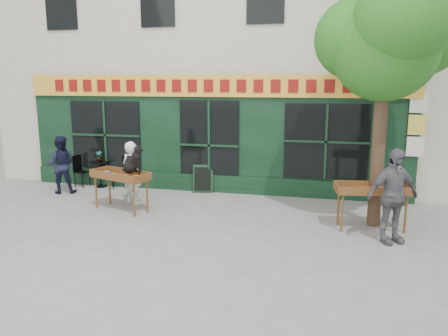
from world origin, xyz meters
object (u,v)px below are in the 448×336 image
Objects in this scene: woman at (132,173)px; book_cart_right at (372,192)px; book_cart_center at (120,178)px; dog at (132,160)px; man_left at (61,165)px; bistro_table at (100,169)px; man_right at (392,196)px.

woman is 5.87m from book_cart_right.
dog is (0.35, -0.05, 0.47)m from book_cart_center.
man_left reaches higher than book_cart_center.
book_cart_center is 1.00× the size of man_left.
book_cart_right is at bearing -15.56° from bistro_table.
book_cart_center is 1.03× the size of book_cart_right.
man_right reaches higher than bistro_table.
man_right is at bearing -19.97° from bistro_table.
man_left is (-2.42, 0.53, 0.00)m from woman.
book_cart_center is at bearing -50.45° from bistro_table.
man_right is (0.30, -0.75, 0.12)m from book_cart_right.
dog is at bearing 143.58° from man_right.
bistro_table is at bearing -150.72° from man_left.
woman is at bearing 164.12° from book_cart_right.
man_left is (-8.55, 1.95, -0.13)m from man_right.
woman reaches higher than book_cart_center.
woman is (-0.00, 0.65, -0.01)m from book_cart_center.
dog is 0.37× the size of man_left.
woman is 2.14× the size of bistro_table.
man_right reaches higher than man_left.
dog reaches higher than bistro_table.
woman is (-0.35, 0.70, -0.48)m from dog.
woman is 1.00× the size of man_left.
man_right reaches higher than book_cart_right.
man_right is 2.47× the size of bistro_table.
man_left is (-2.77, 1.23, -0.48)m from dog.
bistro_table is (-7.85, 2.85, -0.39)m from man_right.
dog is 0.38× the size of book_cart_right.
dog is at bearing 11.64° from book_cart_center.
man_right is 8.36m from bistro_table.
woman is at bearing 137.64° from man_right.
bistro_table is at bearing 149.32° from book_cart_center.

